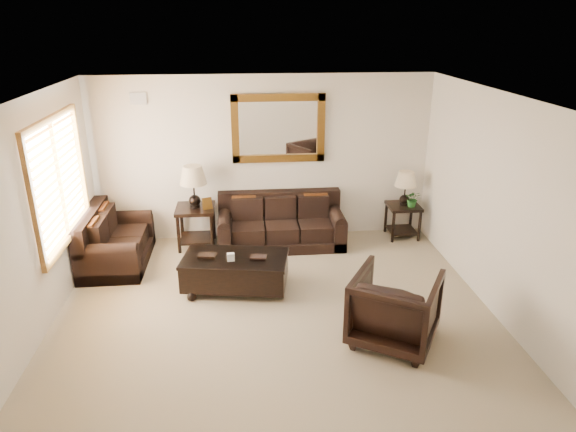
{
  "coord_description": "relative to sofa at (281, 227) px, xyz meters",
  "views": [
    {
      "loc": [
        -0.38,
        -5.67,
        3.51
      ],
      "look_at": [
        0.22,
        0.6,
        1.07
      ],
      "focal_mm": 32.0,
      "sensor_mm": 36.0,
      "label": 1
    }
  ],
  "objects": [
    {
      "name": "room",
      "position": [
        -0.25,
        -2.1,
        1.05
      ],
      "size": [
        5.51,
        5.01,
        2.71
      ],
      "color": "#83715A",
      "rests_on": "ground"
    },
    {
      "name": "window",
      "position": [
        -2.95,
        -1.2,
        1.25
      ],
      "size": [
        0.07,
        1.96,
        1.66
      ],
      "color": "white",
      "rests_on": "room"
    },
    {
      "name": "mirror",
      "position": [
        0.0,
        0.37,
        1.55
      ],
      "size": [
        1.5,
        0.06,
        1.1
      ],
      "color": "#4E280F",
      "rests_on": "room"
    },
    {
      "name": "air_vent",
      "position": [
        -2.15,
        0.38,
        2.05
      ],
      "size": [
        0.25,
        0.02,
        0.18
      ],
      "primitive_type": "cube",
      "color": "#999999",
      "rests_on": "room"
    },
    {
      "name": "sofa",
      "position": [
        0.0,
        0.0,
        0.0
      ],
      "size": [
        2.03,
        0.88,
        0.83
      ],
      "color": "black",
      "rests_on": "room"
    },
    {
      "name": "loveseat",
      "position": [
        -2.59,
        -0.47,
        0.01
      ],
      "size": [
        0.89,
        1.51,
        0.85
      ],
      "rotation": [
        0.0,
        0.0,
        1.57
      ],
      "color": "black",
      "rests_on": "room"
    },
    {
      "name": "end_table_left",
      "position": [
        -1.37,
        0.05,
        0.58
      ],
      "size": [
        0.62,
        0.62,
        1.35
      ],
      "color": "black",
      "rests_on": "room"
    },
    {
      "name": "end_table_right",
      "position": [
        2.08,
        0.1,
        0.45
      ],
      "size": [
        0.52,
        0.52,
        1.15
      ],
      "color": "black",
      "rests_on": "room"
    },
    {
      "name": "coffee_table",
      "position": [
        -0.74,
        -1.45,
        -0.0
      ],
      "size": [
        1.52,
        0.99,
        0.6
      ],
      "rotation": [
        0.0,
        0.0,
        -0.17
      ],
      "color": "black",
      "rests_on": "room"
    },
    {
      "name": "armchair",
      "position": [
        1.06,
        -2.85,
        0.17
      ],
      "size": [
        1.21,
        1.19,
        0.93
      ],
      "primitive_type": "imported",
      "rotation": [
        0.0,
        0.0,
        2.6
      ],
      "color": "black",
      "rests_on": "floor"
    },
    {
      "name": "potted_plant",
      "position": [
        2.2,
        0.0,
        0.38
      ],
      "size": [
        0.34,
        0.35,
        0.22
      ],
      "primitive_type": "imported",
      "rotation": [
        0.0,
        0.0,
        -0.37
      ],
      "color": "#1F571E",
      "rests_on": "end_table_right"
    }
  ]
}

